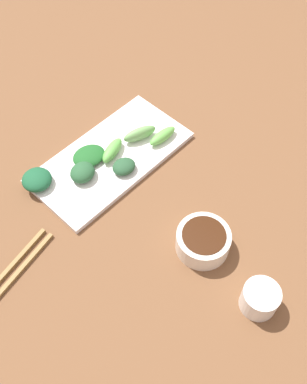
{
  "coord_description": "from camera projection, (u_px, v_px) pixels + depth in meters",
  "views": [
    {
      "loc": [
        -0.36,
        0.37,
        0.8
      ],
      "look_at": [
        -0.0,
        -0.0,
        0.05
      ],
      "focal_mm": 42.64,
      "sensor_mm": 36.0,
      "label": 1
    }
  ],
  "objects": [
    {
      "name": "broccoli_leafy_2",
      "position": [
        83.0,
        172.0,
        0.94
      ],
      "size": [
        0.06,
        0.07,
        0.03
      ],
      "primitive_type": "ellipsoid",
      "rotation": [
        0.0,
        0.0,
        0.25
      ],
      "color": "#25522F",
      "rests_on": "serving_plate"
    },
    {
      "name": "broccoli_stalk_1",
      "position": [
        140.0,
        134.0,
        1.0
      ],
      "size": [
        0.05,
        0.08,
        0.03
      ],
      "primitive_type": "ellipsoid",
      "rotation": [
        0.0,
        0.0,
        -0.34
      ],
      "color": "#6BA45A",
      "rests_on": "serving_plate"
    },
    {
      "name": "broccoli_leafy_5",
      "position": [
        124.0,
        167.0,
        0.95
      ],
      "size": [
        0.05,
        0.06,
        0.02
      ],
      "primitive_type": "ellipsoid",
      "rotation": [
        0.0,
        0.0,
        -0.22
      ],
      "color": "#244D2E",
      "rests_on": "serving_plate"
    },
    {
      "name": "broccoli_leafy_4",
      "position": [
        89.0,
        156.0,
        0.97
      ],
      "size": [
        0.07,
        0.08,
        0.02
      ],
      "primitive_type": "ellipsoid",
      "rotation": [
        0.0,
        0.0,
        -0.21
      ],
      "color": "#1C5823",
      "rests_on": "serving_plate"
    },
    {
      "name": "sauce_bowl",
      "position": [
        203.0,
        241.0,
        0.85
      ],
      "size": [
        0.1,
        0.1,
        0.05
      ],
      "color": "silver",
      "rests_on": "tabletop"
    },
    {
      "name": "chopsticks",
      "position": [
        7.0,
        279.0,
        0.83
      ],
      "size": [
        0.07,
        0.23,
        0.01
      ],
      "rotation": [
        0.0,
        0.0,
        0.19
      ],
      "color": "olive",
      "rests_on": "tabletop"
    },
    {
      "name": "broccoli_stalk_0",
      "position": [
        112.0,
        150.0,
        0.98
      ],
      "size": [
        0.05,
        0.08,
        0.03
      ],
      "primitive_type": "ellipsoid",
      "rotation": [
        0.0,
        0.0,
        0.31
      ],
      "color": "#5DAE4A",
      "rests_on": "serving_plate"
    },
    {
      "name": "broccoli_leafy_6",
      "position": [
        37.0,
        180.0,
        0.93
      ],
      "size": [
        0.08,
        0.08,
        0.03
      ],
      "primitive_type": "ellipsoid",
      "rotation": [
        0.0,
        0.0,
        0.34
      ],
      "color": "#195130",
      "rests_on": "serving_plate"
    },
    {
      "name": "tabletop",
      "position": [
        151.0,
        202.0,
        0.94
      ],
      "size": [
        2.1,
        2.1,
        0.02
      ],
      "primitive_type": "cube",
      "color": "brown",
      "rests_on": "ground"
    },
    {
      "name": "serving_plate",
      "position": [
        111.0,
        158.0,
        0.99
      ],
      "size": [
        0.18,
        0.35,
        0.01
      ],
      "primitive_type": "cube",
      "color": "white",
      "rests_on": "tabletop"
    },
    {
      "name": "tea_cup",
      "position": [
        260.0,
        299.0,
        0.79
      ],
      "size": [
        0.07,
        0.07,
        0.05
      ],
      "primitive_type": "cylinder",
      "color": "white",
      "rests_on": "tabletop"
    },
    {
      "name": "broccoli_stalk_3",
      "position": [
        163.0,
        136.0,
        1.0
      ],
      "size": [
        0.03,
        0.07,
        0.02
      ],
      "primitive_type": "ellipsoid",
      "rotation": [
        0.0,
        0.0,
        -0.06
      ],
      "color": "#62B24C",
      "rests_on": "serving_plate"
    }
  ]
}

